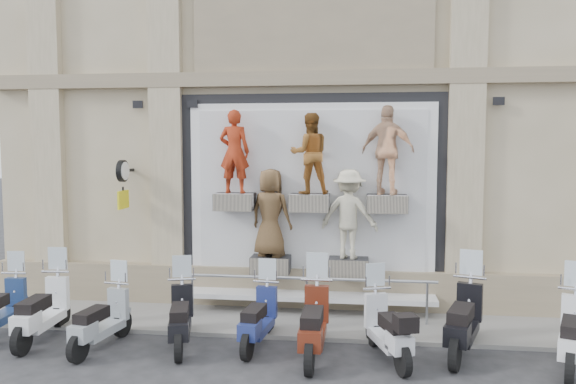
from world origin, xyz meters
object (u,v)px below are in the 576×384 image
(guard_rail, at_px, (307,300))
(scooter_a, at_px, (0,296))
(scooter_c, at_px, (101,308))
(scooter_i, at_px, (574,319))
(scooter_f, at_px, (314,309))
(scooter_g, at_px, (387,316))
(scooter_e, at_px, (258,306))
(scooter_b, at_px, (42,297))
(scooter_h, at_px, (464,306))
(scooter_d, at_px, (180,305))
(clock_sign_bracket, at_px, (123,178))

(guard_rail, height_order, scooter_a, scooter_a)
(scooter_c, bearing_deg, scooter_i, 9.35)
(scooter_f, height_order, scooter_g, scooter_f)
(scooter_e, bearing_deg, scooter_g, -2.26)
(scooter_i, bearing_deg, guard_rail, -179.49)
(scooter_b, height_order, scooter_h, scooter_h)
(scooter_a, xyz_separation_m, scooter_c, (2.15, -0.43, -0.01))
(scooter_a, relative_size, scooter_d, 0.97)
(scooter_d, relative_size, scooter_h, 0.90)
(clock_sign_bracket, bearing_deg, scooter_d, -47.31)
(scooter_d, xyz_separation_m, scooter_f, (2.32, -0.18, 0.07))
(clock_sign_bracket, relative_size, scooter_h, 0.50)
(scooter_h, distance_m, scooter_i, 1.63)
(scooter_i, bearing_deg, scooter_c, -157.37)
(clock_sign_bracket, xyz_separation_m, scooter_d, (1.86, -2.02, -2.06))
(clock_sign_bracket, xyz_separation_m, scooter_e, (3.19, -1.83, -2.08))
(clock_sign_bracket, bearing_deg, scooter_e, -29.78)
(scooter_e, distance_m, scooter_i, 5.05)
(clock_sign_bracket, distance_m, scooter_g, 6.15)
(scooter_b, bearing_deg, scooter_d, -3.52)
(scooter_a, bearing_deg, scooter_e, -4.45)
(clock_sign_bracket, relative_size, scooter_e, 0.58)
(scooter_e, xyz_separation_m, scooter_g, (2.18, -0.33, 0.02))
(scooter_h, bearing_deg, scooter_d, -157.85)
(scooter_c, distance_m, scooter_g, 4.84)
(clock_sign_bracket, relative_size, scooter_d, 0.56)
(scooter_d, bearing_deg, scooter_b, 165.13)
(scooter_a, relative_size, scooter_f, 0.89)
(scooter_h, height_order, scooter_i, scooter_h)
(scooter_a, height_order, scooter_g, scooter_g)
(scooter_e, relative_size, scooter_g, 0.97)
(guard_rail, height_order, scooter_i, scooter_i)
(scooter_c, relative_size, scooter_d, 0.96)
(clock_sign_bracket, bearing_deg, scooter_c, -76.68)
(scooter_d, relative_size, scooter_f, 0.92)
(scooter_c, relative_size, scooter_f, 0.88)
(scooter_d, height_order, scooter_g, scooter_d)
(scooter_f, bearing_deg, scooter_e, 159.46)
(scooter_a, bearing_deg, scooter_b, -15.78)
(scooter_h, bearing_deg, scooter_c, -156.19)
(scooter_e, bearing_deg, guard_rail, 68.76)
(scooter_a, height_order, scooter_h, scooter_h)
(guard_rail, distance_m, scooter_e, 1.55)
(scooter_b, distance_m, scooter_h, 7.33)
(scooter_d, relative_size, scooter_g, 1.01)
(scooter_b, relative_size, scooter_g, 1.07)
(scooter_a, bearing_deg, scooter_i, -6.38)
(guard_rail, bearing_deg, scooter_g, -48.88)
(scooter_a, bearing_deg, scooter_c, -15.94)
(scooter_h, bearing_deg, scooter_e, -159.93)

